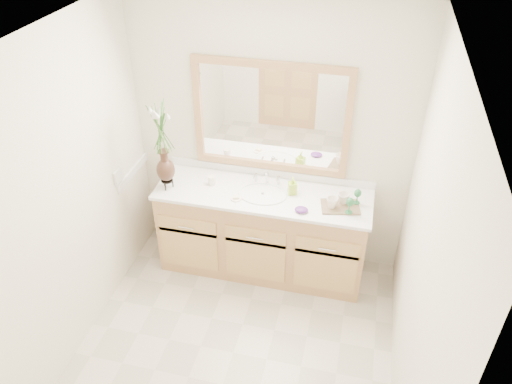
% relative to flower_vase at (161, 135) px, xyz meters
% --- Properties ---
extents(floor, '(2.60, 2.60, 0.00)m').
position_rel_flower_vase_xyz_m(floor, '(0.82, -0.91, -1.34)').
color(floor, beige).
rests_on(floor, ground).
extents(ceiling, '(2.40, 2.60, 0.02)m').
position_rel_flower_vase_xyz_m(ceiling, '(0.82, -0.91, 1.06)').
color(ceiling, white).
rests_on(ceiling, wall_back).
extents(wall_back, '(2.40, 0.02, 2.40)m').
position_rel_flower_vase_xyz_m(wall_back, '(0.82, 0.39, -0.14)').
color(wall_back, silver).
rests_on(wall_back, floor).
extents(wall_left, '(0.02, 2.60, 2.40)m').
position_rel_flower_vase_xyz_m(wall_left, '(-0.38, -0.91, -0.14)').
color(wall_left, silver).
rests_on(wall_left, floor).
extents(wall_right, '(0.02, 2.60, 2.40)m').
position_rel_flower_vase_xyz_m(wall_right, '(2.02, -0.91, -0.14)').
color(wall_right, silver).
rests_on(wall_right, floor).
extents(vanity, '(1.80, 0.55, 0.80)m').
position_rel_flower_vase_xyz_m(vanity, '(0.82, 0.11, -0.94)').
color(vanity, tan).
rests_on(vanity, floor).
extents(counter, '(1.84, 0.57, 0.03)m').
position_rel_flower_vase_xyz_m(counter, '(0.82, 0.11, -0.52)').
color(counter, white).
rests_on(counter, vanity).
extents(sink, '(0.38, 0.34, 0.23)m').
position_rel_flower_vase_xyz_m(sink, '(0.82, 0.09, -0.56)').
color(sink, white).
rests_on(sink, counter).
extents(mirror, '(1.32, 0.04, 0.97)m').
position_rel_flower_vase_xyz_m(mirror, '(0.82, 0.37, 0.07)').
color(mirror, white).
rests_on(mirror, wall_back).
extents(switch_plate, '(0.02, 0.12, 0.12)m').
position_rel_flower_vase_xyz_m(switch_plate, '(-0.37, -0.14, -0.36)').
color(switch_plate, white).
rests_on(switch_plate, wall_left).
extents(flower_vase, '(0.18, 0.18, 0.75)m').
position_rel_flower_vase_xyz_m(flower_vase, '(0.00, 0.00, 0.00)').
color(flower_vase, black).
rests_on(flower_vase, counter).
extents(tumbler, '(0.06, 0.06, 0.08)m').
position_rel_flower_vase_xyz_m(tumbler, '(0.35, 0.14, -0.47)').
color(tumbler, white).
rests_on(tumbler, counter).
extents(soap_dish, '(0.09, 0.09, 0.03)m').
position_rel_flower_vase_xyz_m(soap_dish, '(0.62, -0.03, -0.50)').
color(soap_dish, white).
rests_on(soap_dish, counter).
extents(soap_bottle, '(0.08, 0.08, 0.14)m').
position_rel_flower_vase_xyz_m(soap_bottle, '(1.06, 0.16, -0.44)').
color(soap_bottle, '#A3D131').
rests_on(soap_bottle, counter).
extents(purple_dish, '(0.11, 0.09, 0.04)m').
position_rel_flower_vase_xyz_m(purple_dish, '(1.17, -0.08, -0.49)').
color(purple_dish, '#5A2879').
rests_on(purple_dish, counter).
extents(tray, '(0.34, 0.26, 0.02)m').
position_rel_flower_vase_xyz_m(tray, '(1.47, 0.06, -0.50)').
color(tray, brown).
rests_on(tray, counter).
extents(mug_left, '(0.10, 0.09, 0.09)m').
position_rel_flower_vase_xyz_m(mug_left, '(1.40, 0.02, -0.45)').
color(mug_left, white).
rests_on(mug_left, tray).
extents(mug_right, '(0.13, 0.13, 0.10)m').
position_rel_flower_vase_xyz_m(mug_right, '(1.49, 0.10, -0.44)').
color(mug_right, white).
rests_on(mug_right, tray).
extents(goblet_front, '(0.06, 0.06, 0.14)m').
position_rel_flower_vase_xyz_m(goblet_front, '(1.54, -0.02, -0.40)').
color(goblet_front, '#236A39').
rests_on(goblet_front, tray).
extents(goblet_back, '(0.06, 0.06, 0.13)m').
position_rel_flower_vase_xyz_m(goblet_back, '(1.60, 0.13, -0.40)').
color(goblet_back, '#236A39').
rests_on(goblet_back, tray).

